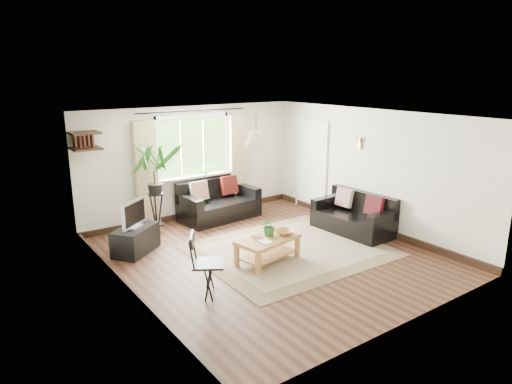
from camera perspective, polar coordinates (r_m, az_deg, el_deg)
floor at (r=7.98m, az=1.68°, el=-7.91°), size 5.50×5.50×0.00m
ceiling at (r=7.39m, az=1.82°, el=9.52°), size 5.50×5.50×0.00m
wall_back at (r=9.88m, az=-7.94°, el=3.68°), size 5.00×0.02×2.40m
wall_front at (r=5.75m, az=18.58°, el=-5.10°), size 5.00×0.02×2.40m
wall_left at (r=6.46m, az=-16.27°, el=-2.73°), size 0.02×5.50×2.40m
wall_right at (r=9.28m, az=14.17°, el=2.66°), size 0.02×5.50×2.40m
rug at (r=8.20m, az=4.19°, el=-7.23°), size 3.25×2.79×0.02m
window at (r=9.78m, az=-7.90°, el=5.66°), size 2.50×0.16×2.16m
door at (r=10.46m, az=6.94°, el=3.22°), size 0.06×0.96×2.06m
corner_shelf at (r=8.73m, az=-20.57°, el=6.03°), size 0.50×0.50×0.34m
pendant_lamp at (r=7.75m, az=0.00°, el=7.17°), size 0.36×0.36×0.54m
wall_sconce at (r=9.33m, az=12.70°, el=6.18°), size 0.12×0.12×0.28m
sofa_back at (r=9.82m, az=-4.61°, el=-1.11°), size 1.75×0.98×0.79m
sofa_right at (r=9.16m, az=12.01°, el=-2.75°), size 1.61×0.86×0.74m
coffee_table at (r=7.62m, az=1.47°, el=-7.25°), size 1.16×0.77×0.44m
table_plant at (r=7.58m, az=1.72°, el=-4.22°), size 0.34×0.30×0.34m
bowl at (r=7.69m, az=3.59°, el=-5.03°), size 0.32×0.32×0.08m
book_a at (r=7.29m, az=0.60°, el=-6.37°), size 0.18×0.24×0.02m
book_b at (r=7.47m, az=-0.29°, el=-5.84°), size 0.20×0.24×0.02m
tv_stand at (r=8.30m, az=-14.82°, el=-5.79°), size 0.98×0.90×0.46m
tv at (r=8.14m, az=-15.04°, el=-2.59°), size 0.66×0.57×0.51m
palm_stand at (r=8.93m, az=-12.49°, el=0.25°), size 0.73×0.73×1.78m
folding_chair at (r=6.51m, az=-5.93°, el=-9.02°), size 0.65×0.65×0.91m
sill_plant at (r=9.91m, az=-6.30°, el=2.98°), size 0.14×0.10×0.27m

